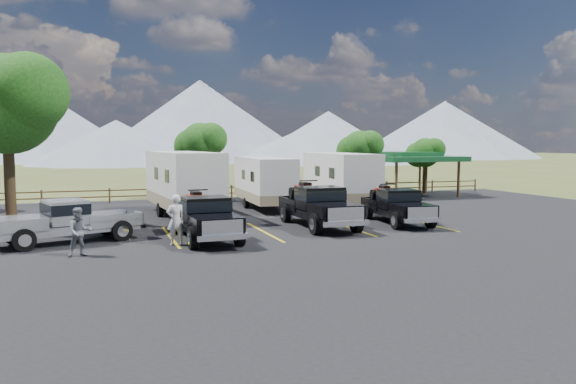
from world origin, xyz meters
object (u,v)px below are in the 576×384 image
object	(u,v)px
trailer_left	(183,183)
person_a	(176,220)
tree_big_nw	(5,104)
rig_center	(318,205)
person_b	(80,232)
rig_right	(396,205)
pavilion	(409,158)
rig_left	(204,216)
trailer_center	(264,182)
trailer_right	(340,179)
pickup_silver	(69,220)

from	to	relation	value
trailer_left	person_a	bearing A→B (deg)	-105.37
tree_big_nw	rig_center	bearing A→B (deg)	-17.97
person_a	person_b	size ratio (longest dim) A/B	1.14
rig_right	person_a	distance (m)	11.06
tree_big_nw	rig_center	distance (m)	14.74
pavilion	rig_right	xyz separation A→B (m)	(-8.23, -12.47, -1.87)
rig_left	trailer_center	distance (m)	10.85
pavilion	rig_center	distance (m)	17.42
pavilion	trailer_left	world-z (taller)	trailer_left
trailer_center	rig_right	bearing A→B (deg)	-59.57
trailer_right	pickup_silver	bearing A→B (deg)	-148.71
trailer_right	person_b	bearing A→B (deg)	-139.67
rig_right	trailer_center	xyz separation A→B (m)	(-4.23, 7.96, 0.68)
rig_center	rig_left	bearing A→B (deg)	-162.93
rig_center	trailer_left	bearing A→B (deg)	133.48
trailer_center	person_a	bearing A→B (deg)	-119.95
trailer_left	person_a	distance (m)	8.40
trailer_right	person_a	world-z (taller)	trailer_right
person_a	pavilion	bearing A→B (deg)	-146.79
rig_center	trailer_right	xyz separation A→B (m)	(4.26, 6.95, 0.69)
trailer_right	trailer_center	bearing A→B (deg)	173.52
pickup_silver	pavilion	bearing A→B (deg)	101.71
rig_center	trailer_right	bearing A→B (deg)	58.99
rig_right	pickup_silver	xyz separation A→B (m)	(-14.61, -0.54, -0.01)
trailer_left	person_b	distance (m)	10.58
pavilion	person_a	size ratio (longest dim) A/B	3.25
rig_left	person_b	world-z (taller)	rig_left
rig_right	trailer_left	bearing A→B (deg)	153.61
trailer_left	pickup_silver	bearing A→B (deg)	-134.77
pavilion	rig_center	bearing A→B (deg)	-134.81
rig_center	rig_right	bearing A→B (deg)	-2.06
person_b	pickup_silver	bearing A→B (deg)	88.82
pickup_silver	rig_right	bearing A→B (deg)	74.15
rig_center	person_b	xyz separation A→B (m)	(-10.18, -3.67, -0.16)
rig_center	trailer_center	distance (m)	7.81
rig_right	pickup_silver	distance (m)	14.62
rig_center	person_a	xyz separation A→B (m)	(-6.81, -2.56, -0.04)
tree_big_nw	person_b	world-z (taller)	tree_big_nw
trailer_left	pickup_silver	xyz separation A→B (m)	(-5.34, -6.38, -0.90)
pavilion	pickup_silver	size ratio (longest dim) A/B	1.07
pickup_silver	rig_left	bearing A→B (deg)	61.57
pavilion	trailer_right	distance (m)	9.65
trailer_center	person_a	world-z (taller)	trailer_center
trailer_left	tree_big_nw	bearing A→B (deg)	-175.42
rig_left	rig_center	size ratio (longest dim) A/B	0.93
tree_big_nw	trailer_left	size ratio (longest dim) A/B	0.80
trailer_right	pickup_silver	size ratio (longest dim) A/B	1.60
rig_center	trailer_left	distance (m)	7.78
pickup_silver	person_b	distance (m)	2.98
rig_left	pickup_silver	distance (m)	5.15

